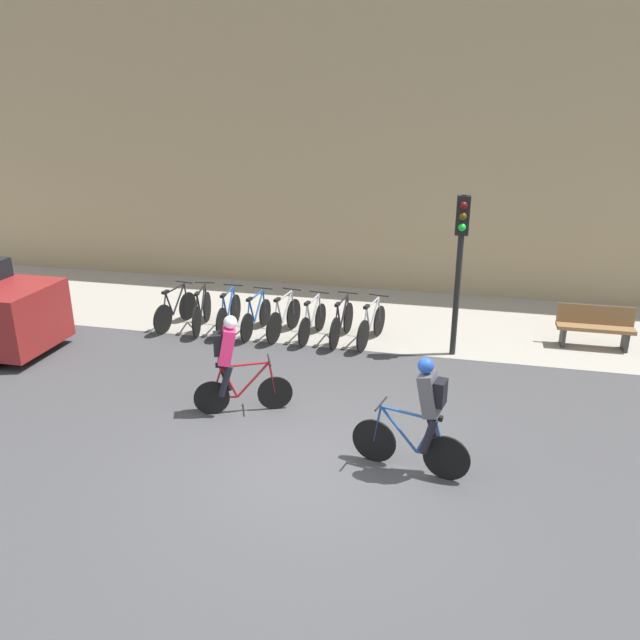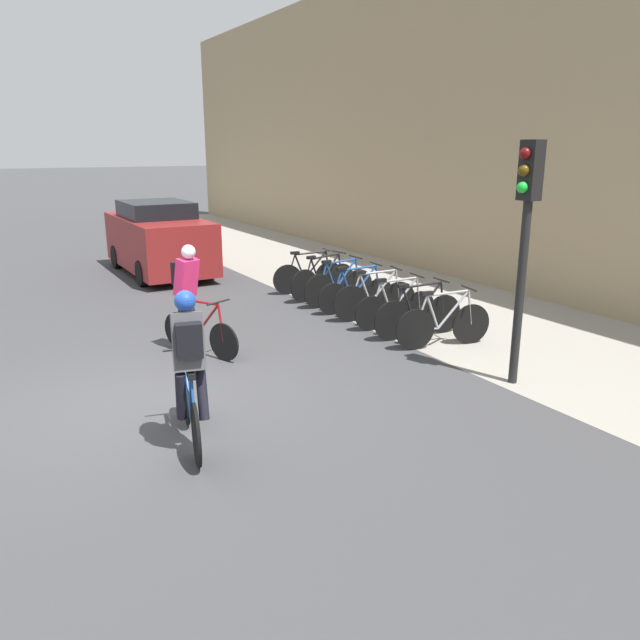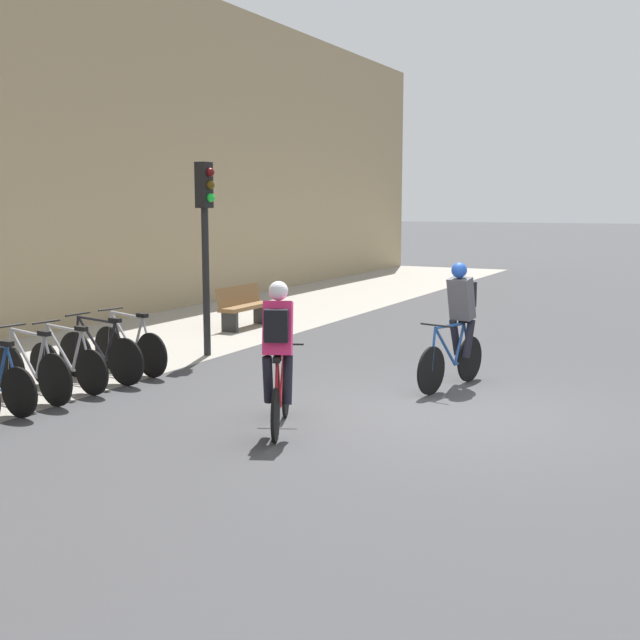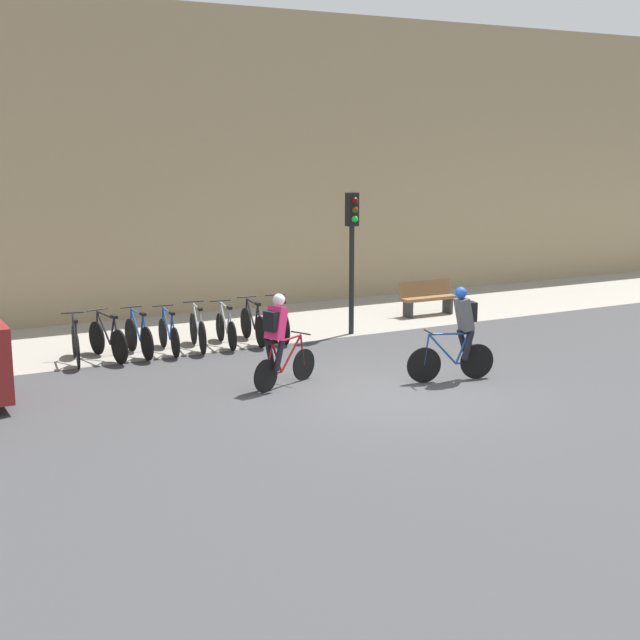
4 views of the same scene
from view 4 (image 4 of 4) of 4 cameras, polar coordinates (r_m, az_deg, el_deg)
The scene contains 15 objects.
ground at distance 15.98m, azimuth 5.01°, elevation -4.69°, with size 200.00×200.00×0.00m, color #3D3D3F.
kerb_strip at distance 21.77m, azimuth -4.77°, elevation -0.38°, with size 44.00×4.50×0.01m, color gray.
building_facade at distance 23.69m, azimuth -7.44°, elevation 10.02°, with size 44.00×0.60×7.82m, color #9E8966.
cyclist_pink at distance 16.03m, azimuth -2.69°, elevation -1.12°, with size 1.55×0.74×1.74m.
cyclist_grey at distance 16.78m, azimuth 8.97°, elevation -0.69°, with size 1.71×0.58×1.78m.
parked_bike_0 at distance 18.66m, azimuth -15.37°, elevation -1.46°, with size 0.46×1.66×0.97m.
parked_bike_1 at distance 18.81m, azimuth -13.43°, elevation -1.23°, with size 0.48×1.74×0.99m.
parked_bike_2 at distance 18.98m, azimuth -11.53°, elevation -1.04°, with size 0.46×1.69×0.99m.
parked_bike_3 at distance 19.18m, azimuth -9.65°, elevation -0.92°, with size 0.46×1.68×0.95m.
parked_bike_4 at distance 19.38m, azimuth -7.83°, elevation -0.67°, with size 0.46×1.69×0.98m.
parked_bike_5 at distance 19.62m, azimuth -6.04°, elevation -0.54°, with size 0.46×1.63×0.95m.
parked_bike_6 at distance 19.87m, azimuth -4.29°, elevation -0.30°, with size 0.46×1.73×0.98m.
parked_bike_7 at distance 20.14m, azimuth -2.60°, elevation -0.14°, with size 0.50×1.68×0.97m.
traffic_light_pole at distance 20.46m, azimuth 2.07°, elevation 5.37°, with size 0.26×0.30×3.28m.
bench at distance 23.19m, azimuth 6.87°, elevation 1.45°, with size 1.56×0.44×0.89m.
Camera 4 is at (-8.48, -12.81, 4.37)m, focal length 50.00 mm.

